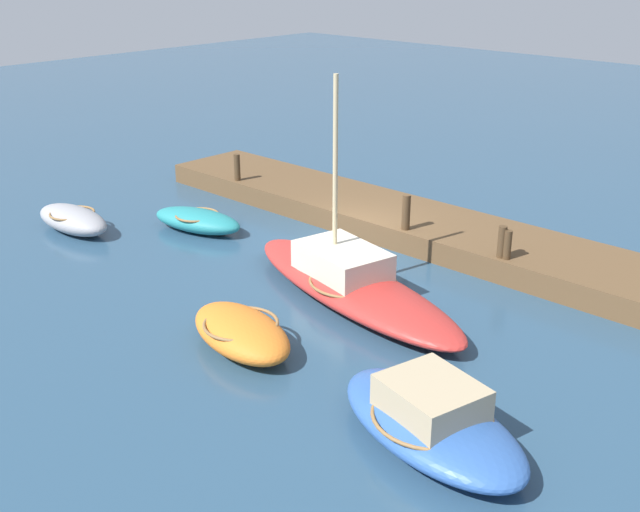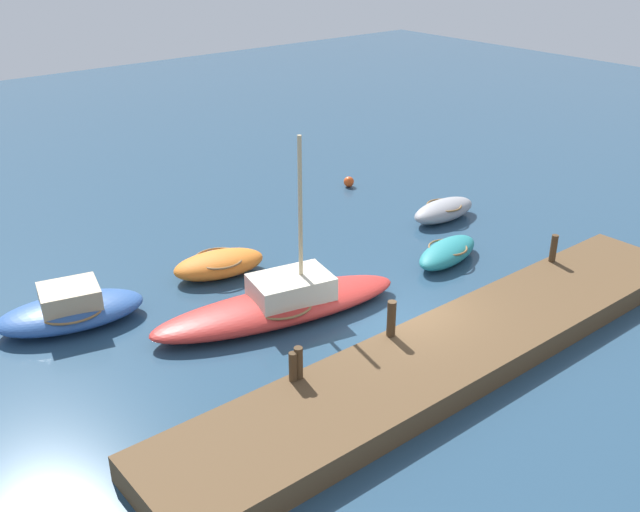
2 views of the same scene
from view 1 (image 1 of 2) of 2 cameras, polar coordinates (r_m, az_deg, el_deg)
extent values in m
plane|color=navy|center=(22.17, 2.18, 0.59)|extent=(84.00, 84.00, 0.00)
cube|color=brown|center=(23.66, 5.69, 2.72)|extent=(18.14, 3.01, 0.65)
ellipsoid|color=#B72D28|center=(18.79, 2.42, -2.34)|extent=(7.88, 3.64, 0.70)
torus|color=olive|center=(18.71, 2.43, -1.80)|extent=(2.55, 2.55, 0.07)
cube|color=beige|center=(18.89, 1.66, -0.36)|extent=(2.56, 1.97, 0.69)
cylinder|color=#C6B284|center=(18.46, 1.13, 5.90)|extent=(0.12, 0.12, 4.82)
ellipsoid|color=teal|center=(23.70, -9.05, 2.61)|extent=(3.26, 1.91, 0.66)
torus|color=olive|center=(23.64, -9.08, 3.03)|extent=(1.59, 1.59, 0.07)
ellipsoid|color=orange|center=(16.67, -5.84, -5.63)|extent=(3.27, 2.13, 0.77)
torus|color=olive|center=(16.57, -5.87, -4.98)|extent=(1.92, 1.92, 0.07)
ellipsoid|color=#939399|center=(24.51, -17.79, 2.58)|extent=(3.07, 1.38, 0.76)
torus|color=olive|center=(24.44, -17.85, 3.04)|extent=(1.39, 1.39, 0.07)
ellipsoid|color=#2D569E|center=(13.80, 8.22, -12.22)|extent=(4.50, 2.97, 0.74)
torus|color=olive|center=(13.69, 8.26, -11.51)|extent=(2.56, 2.56, 0.07)
cube|color=tan|center=(13.55, 8.22, -10.33)|extent=(1.90, 1.75, 0.59)
cylinder|color=#47331E|center=(20.12, 13.69, 0.81)|extent=(0.20, 0.20, 0.76)
cylinder|color=#47331E|center=(20.18, 13.29, 1.03)|extent=(0.22, 0.22, 0.84)
cylinder|color=#47331E|center=(21.72, 6.38, 3.23)|extent=(0.24, 0.24, 1.01)
cylinder|color=#47331E|center=(26.43, -6.14, 6.53)|extent=(0.21, 0.21, 0.91)
camera|label=2|loc=(28.24, 45.96, 21.20)|focal=40.81mm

